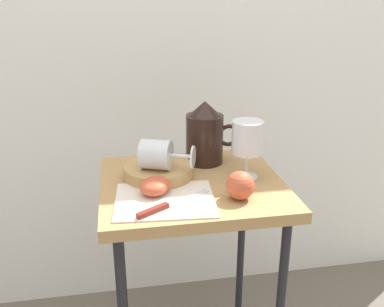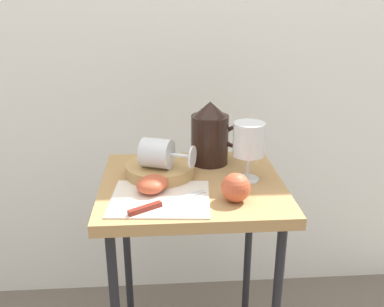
{
  "view_description": "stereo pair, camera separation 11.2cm",
  "coord_description": "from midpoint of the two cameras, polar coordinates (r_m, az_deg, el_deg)",
  "views": [
    {
      "loc": [
        -0.18,
        -1.03,
        1.18
      ],
      "look_at": [
        0.0,
        0.0,
        0.79
      ],
      "focal_mm": 40.26,
      "sensor_mm": 36.0,
      "label": 1
    },
    {
      "loc": [
        -0.07,
        -1.05,
        1.18
      ],
      "look_at": [
        0.0,
        0.0,
        0.79
      ],
      "focal_mm": 40.26,
      "sensor_mm": 36.0,
      "label": 2
    }
  ],
  "objects": [
    {
      "name": "curtain_drape",
      "position": [
        1.56,
        -5.59,
        16.8
      ],
      "size": [
        2.4,
        0.03,
        2.16
      ],
      "primitive_type": "cube",
      "color": "white",
      "rests_on": "ground_plane"
    },
    {
      "name": "table",
      "position": [
        1.19,
        -2.72,
        -7.48
      ],
      "size": [
        0.48,
        0.44,
        0.71
      ],
      "color": "#AD8451",
      "rests_on": "ground_plane"
    },
    {
      "name": "linen_napkin",
      "position": [
        1.05,
        -6.68,
        -6.18
      ],
      "size": [
        0.26,
        0.22,
        0.0
      ],
      "primitive_type": "cube",
      "rotation": [
        0.0,
        0.0,
        -0.08
      ],
      "color": "silver",
      "rests_on": "table"
    },
    {
      "name": "basket_tray",
      "position": [
        1.18,
        -7.18,
        -2.41
      ],
      "size": [
        0.19,
        0.19,
        0.03
      ],
      "primitive_type": "cylinder",
      "color": "tan",
      "rests_on": "table"
    },
    {
      "name": "pitcher",
      "position": [
        1.25,
        -0.82,
        2.04
      ],
      "size": [
        0.16,
        0.11,
        0.19
      ],
      "color": "black",
      "rests_on": "table"
    },
    {
      "name": "wine_glass_upright",
      "position": [
        1.14,
        4.5,
        1.78
      ],
      "size": [
        0.08,
        0.08,
        0.16
      ],
      "color": "silver",
      "rests_on": "table"
    },
    {
      "name": "wine_glass_tipped_near",
      "position": [
        1.14,
        -7.4,
        -0.2
      ],
      "size": [
        0.16,
        0.12,
        0.08
      ],
      "color": "silver",
      "rests_on": "basket_tray"
    },
    {
      "name": "apple_half_left",
      "position": [
        1.07,
        -8.09,
        -4.49
      ],
      "size": [
        0.07,
        0.07,
        0.04
      ],
      "primitive_type": "ellipsoid",
      "color": "#C15133",
      "rests_on": "linen_napkin"
    },
    {
      "name": "apple_half_right",
      "position": [
        1.09,
        -7.69,
        -4.16
      ],
      "size": [
        0.07,
        0.07,
        0.04
      ],
      "primitive_type": "ellipsoid",
      "color": "#C15133",
      "rests_on": "linen_napkin"
    },
    {
      "name": "apple_whole",
      "position": [
        1.04,
        3.34,
        -4.32
      ],
      "size": [
        0.07,
        0.07,
        0.07
      ],
      "primitive_type": "sphere",
      "color": "#C15133",
      "rests_on": "table"
    },
    {
      "name": "knife",
      "position": [
        1.01,
        -6.93,
        -7.08
      ],
      "size": [
        0.19,
        0.13,
        0.01
      ],
      "color": "silver",
      "rests_on": "linen_napkin"
    }
  ]
}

